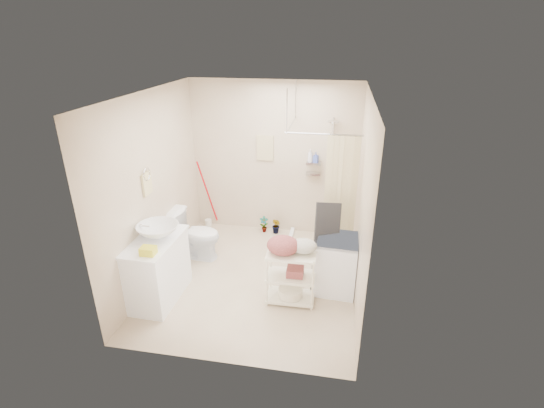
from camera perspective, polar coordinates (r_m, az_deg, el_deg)
The scene contains 23 objects.
floor at distance 5.79m, azimuth -2.46°, elevation -10.73°, with size 3.20×3.20×0.00m, color beige.
ceiling at distance 4.82m, azimuth -3.01°, elevation 15.67°, with size 2.80×3.20×0.04m, color silver.
wall_back at distance 6.65m, azimuth 0.31°, elevation 6.44°, with size 2.80×0.04×2.60m, color beige.
wall_front at distance 3.79m, azimuth -8.00°, elevation -7.90°, with size 2.80×0.04×2.60m, color beige.
wall_left at distance 5.63m, azimuth -16.77°, elevation 2.14°, with size 0.04×3.20×2.60m, color beige.
wall_right at distance 5.07m, azimuth 12.95°, elevation 0.16°, with size 0.04×3.20×2.60m, color beige.
vanity at distance 5.41m, azimuth -16.27°, elevation -9.05°, with size 0.55×0.98×0.87m, color white.
sink at distance 5.19m, azimuth -16.17°, elevation -3.80°, with size 0.53×0.53×0.18m, color silver.
counter_basket at distance 4.87m, azimuth -17.49°, elevation -6.48°, with size 0.18×0.14×0.10m, color yellow.
floor_basket at distance 5.31m, azimuth -16.03°, elevation -14.58°, with size 0.24×0.18×0.13m, color gold.
toilet at distance 6.23m, azimuth -11.04°, elevation -4.31°, with size 0.44×0.77×0.78m, color white.
mop at distance 7.09m, azimuth -9.49°, elevation 1.44°, with size 0.12×0.12×1.25m, color #BF020D, non-canonical shape.
potted_plant_a at distance 6.97m, azimuth -1.18°, elevation -2.97°, with size 0.15×0.10×0.29m, color brown.
potted_plant_b at distance 6.91m, azimuth 0.63°, elevation -3.17°, with size 0.16×0.13×0.30m, color #9C5A39.
hanging_towel at distance 6.60m, azimuth -1.02°, elevation 8.11°, with size 0.28×0.03×0.42m, color beige.
towel_ring at distance 5.39m, azimuth -17.69°, elevation 3.03°, with size 0.04×0.22×0.34m, color #DDCB89, non-canonical shape.
tp_holder at distance 5.88m, azimuth -15.55°, elevation -2.96°, with size 0.08×0.12×0.14m, color white, non-canonical shape.
shower at distance 6.13m, azimuth 7.29°, elevation 2.24°, with size 1.10×1.10×2.10m, color white, non-canonical shape.
shampoo_bottle_a at distance 6.46m, azimuth 5.55°, elevation 6.98°, with size 0.08×0.08×0.21m, color silver.
shampoo_bottle_b at distance 6.46m, azimuth 6.36°, elevation 6.73°, with size 0.07×0.08×0.17m, color #3D4FA5.
washing_machine at distance 5.45m, azimuth 9.33°, elevation -8.58°, with size 0.53×0.55×0.78m, color white.
laundry_rack at distance 5.14m, azimuth 2.76°, elevation -9.89°, with size 0.62×0.36×0.86m, color white, non-canonical shape.
ironing_board at distance 5.37m, azimuth 7.82°, elevation -6.12°, with size 0.35×0.10×1.24m, color black, non-canonical shape.
Camera 1 is at (1.07, -4.65, 3.27)m, focal length 26.00 mm.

